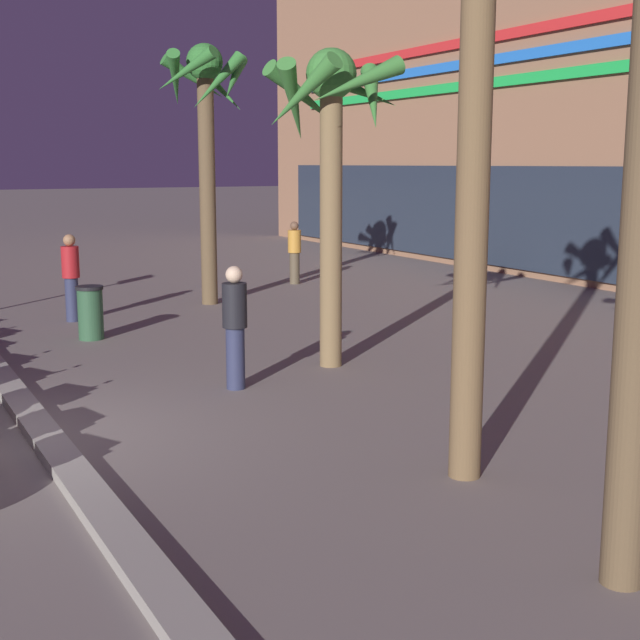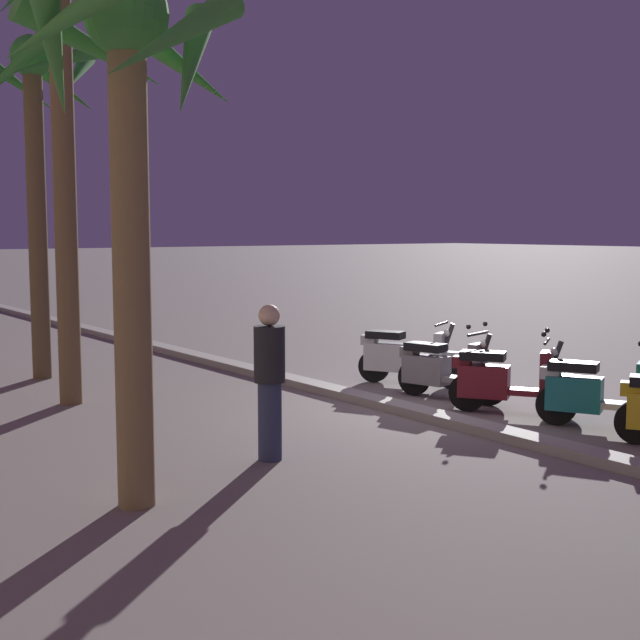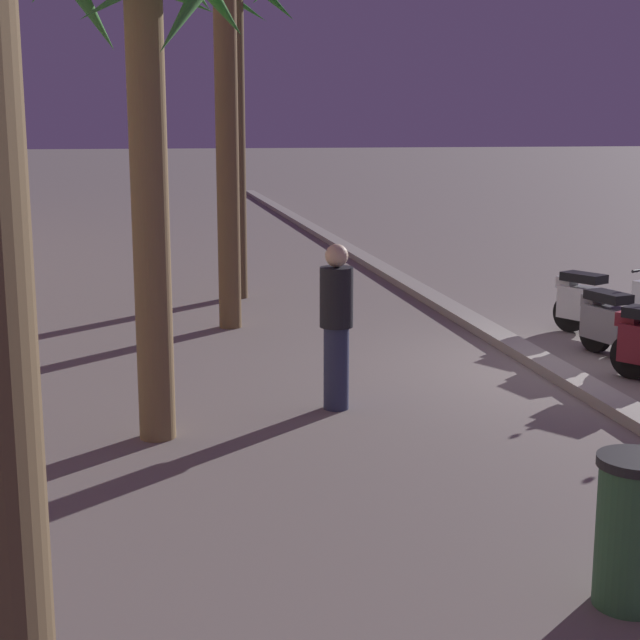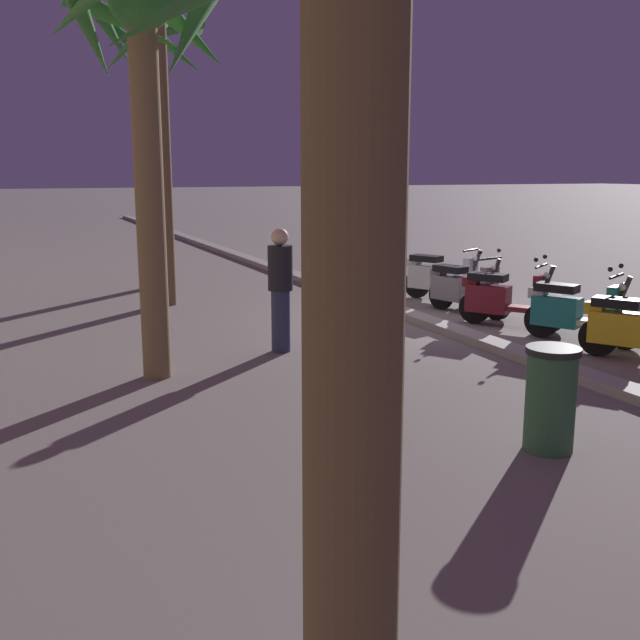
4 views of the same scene
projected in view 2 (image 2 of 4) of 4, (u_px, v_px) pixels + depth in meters
The scene contains 10 objects.
ground_plane at pixel (427, 409), 12.13m from camera, with size 200.00×200.00×0.00m, color slate.
curb_strip at pixel (404, 409), 11.87m from camera, with size 60.00×0.36×0.12m, color gray.
scooter_teal_far_back at pixel (595, 393), 10.91m from camera, with size 1.58×0.94×1.17m.
scooter_maroon_gap_after_mid at pixel (503, 381), 11.80m from camera, with size 1.50×1.08×1.17m.
scooter_grey_tail_end at pixel (442, 369), 12.81m from camera, with size 1.75×0.73×1.17m.
scooter_silver_mid_front at pixel (403, 357), 13.99m from camera, with size 1.68×0.99×1.04m.
palm_tree_by_mall_entrance at pixel (61, 59), 12.02m from camera, with size 2.05×2.10×6.56m.
palm_tree_near_sign at pixel (128, 108), 7.53m from camera, with size 2.01×2.06×4.72m.
palm_tree_far_corner at pixel (34, 118), 14.18m from camera, with size 2.27×2.32×5.65m.
pedestrian_strolling_near_curb at pixel (270, 378), 9.37m from camera, with size 0.34×0.34×1.71m.
Camera 2 is at (-8.77, 8.23, 2.51)m, focal length 48.70 mm.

